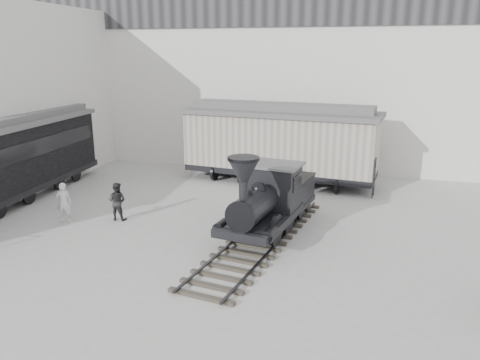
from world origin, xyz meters
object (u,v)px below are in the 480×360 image
(boxcar, at_px, (280,141))
(visitor_b, at_px, (117,201))
(locomotive, at_px, (268,203))
(visitor_a, at_px, (64,202))

(boxcar, height_order, visitor_b, boxcar)
(locomotive, relative_size, visitor_b, 6.15)
(boxcar, height_order, visitor_a, boxcar)
(boxcar, bearing_deg, locomotive, -76.15)
(locomotive, bearing_deg, visitor_a, -165.32)
(boxcar, distance_m, visitor_a, 11.17)
(boxcar, relative_size, visitor_b, 6.63)
(visitor_b, bearing_deg, boxcar, -127.27)
(boxcar, distance_m, visitor_b, 9.36)
(boxcar, xyz_separation_m, visitor_b, (-5.42, -7.50, -1.40))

